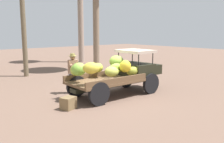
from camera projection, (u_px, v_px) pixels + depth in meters
ground_plane at (105, 95)px, 10.43m from camera, size 60.00×60.00×0.00m
truck at (121, 72)px, 10.46m from camera, size 4.51×1.87×1.88m
farmer at (73, 71)px, 10.59m from camera, size 0.54×0.50×1.77m
wooden_crate at (68, 103)px, 8.53m from camera, size 0.58×0.54×0.43m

